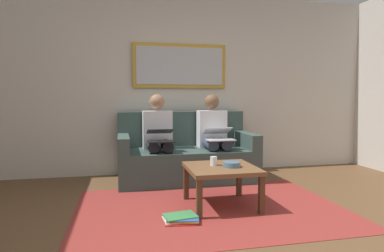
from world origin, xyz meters
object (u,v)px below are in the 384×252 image
object	(u,v)px
framed_mirror	(180,66)
bowl	(232,164)
person_left	(214,134)
person_right	(158,135)
cup	(214,161)
laptop_silver	(219,135)
coffee_table	(221,172)
laptop_black	(160,136)
couch	(185,156)
magazine_stack	(181,219)

from	to	relation	value
framed_mirror	bowl	distance (m)	2.00
bowl	person_left	size ratio (longest dim) A/B	0.15
person_left	person_right	world-z (taller)	same
person_left	cup	bearing A→B (deg)	74.02
bowl	person_left	xyz separation A→B (m)	(-0.16, -1.19, 0.18)
person_left	laptop_silver	bearing A→B (deg)	90.00
coffee_table	person_right	size ratio (longest dim) A/B	0.60
framed_mirror	laptop_black	size ratio (longest dim) A/B	3.84
framed_mirror	cup	xyz separation A→B (m)	(-0.06, 1.54, -1.10)
cup	person_right	distance (m)	1.18
bowl	person_left	distance (m)	1.22
framed_mirror	person_right	world-z (taller)	framed_mirror
person_left	laptop_black	distance (m)	0.79
couch	laptop_silver	size ratio (longest dim) A/B	4.99
coffee_table	magazine_stack	distance (m)	0.66
framed_mirror	person_right	size ratio (longest dim) A/B	1.18
framed_mirror	laptop_silver	size ratio (longest dim) A/B	3.78
couch	bowl	size ratio (longest dim) A/B	10.33
bowl	laptop_black	xyz separation A→B (m)	(0.59, -0.95, 0.19)
cup	laptop_silver	bearing A→B (deg)	-110.09
coffee_table	cup	distance (m)	0.13
magazine_stack	person_right	bearing A→B (deg)	-88.77
couch	framed_mirror	size ratio (longest dim) A/B	1.32
coffee_table	laptop_silver	size ratio (longest dim) A/B	1.91
couch	person_right	size ratio (longest dim) A/B	1.56
laptop_black	couch	bearing A→B (deg)	-140.38
framed_mirror	person_left	xyz separation A→B (m)	(-0.37, 0.46, -0.94)
laptop_black	magazine_stack	size ratio (longest dim) A/B	1.06
person_right	coffee_table	bearing A→B (deg)	113.58
magazine_stack	laptop_silver	bearing A→B (deg)	-119.98
laptop_silver	person_right	xyz separation A→B (m)	(0.75, -0.24, -0.01)
person_left	magazine_stack	size ratio (longest dim) A/B	3.44
laptop_black	magazine_stack	bearing A→B (deg)	91.47
couch	coffee_table	bearing A→B (deg)	95.94
coffee_table	bowl	world-z (taller)	bowl
laptop_silver	laptop_black	bearing A→B (deg)	0.55
laptop_silver	laptop_black	distance (m)	0.75
couch	person_right	world-z (taller)	person_right
couch	magazine_stack	world-z (taller)	couch
person_left	laptop_black	xyz separation A→B (m)	(0.75, 0.24, 0.02)
couch	bowl	distance (m)	1.28
couch	person_right	xyz separation A→B (m)	(0.37, 0.07, 0.30)
framed_mirror	magazine_stack	xyz separation A→B (m)	(0.34, 1.94, -1.52)
couch	cup	distance (m)	1.16
framed_mirror	person_left	bearing A→B (deg)	129.35
framed_mirror	magazine_stack	bearing A→B (deg)	79.95
coffee_table	laptop_silver	distance (m)	0.98
couch	laptop_black	bearing A→B (deg)	39.62
cup	person_left	distance (m)	1.14
couch	laptop_silver	distance (m)	0.57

